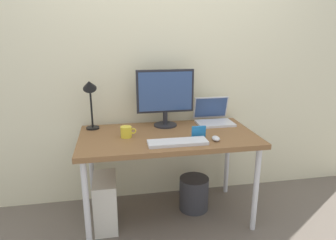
# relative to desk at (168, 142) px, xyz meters

# --- Properties ---
(ground_plane) EXTENTS (6.00, 6.00, 0.00)m
(ground_plane) POSITION_rel_desk_xyz_m (0.00, 0.00, -0.69)
(ground_plane) COLOR #665B51
(back_wall) EXTENTS (4.40, 0.04, 2.60)m
(back_wall) POSITION_rel_desk_xyz_m (0.00, 0.42, 0.61)
(back_wall) COLOR beige
(back_wall) RESTS_ON ground_plane
(desk) EXTENTS (1.41, 0.73, 0.75)m
(desk) POSITION_rel_desk_xyz_m (0.00, 0.00, 0.00)
(desk) COLOR brown
(desk) RESTS_ON ground_plane
(monitor) EXTENTS (0.49, 0.20, 0.49)m
(monitor) POSITION_rel_desk_xyz_m (0.02, 0.23, 0.34)
(monitor) COLOR #232328
(monitor) RESTS_ON desk
(laptop) EXTENTS (0.32, 0.28, 0.23)m
(laptop) POSITION_rel_desk_xyz_m (0.46, 0.25, 0.12)
(laptop) COLOR silver
(laptop) RESTS_ON desk
(desk_lamp) EXTENTS (0.11, 0.16, 0.45)m
(desk_lamp) POSITION_rel_desk_xyz_m (-0.60, 0.23, 0.38)
(desk_lamp) COLOR black
(desk_lamp) RESTS_ON desk
(keyboard) EXTENTS (0.44, 0.14, 0.02)m
(keyboard) POSITION_rel_desk_xyz_m (0.03, -0.22, 0.08)
(keyboard) COLOR silver
(keyboard) RESTS_ON desk
(mouse) EXTENTS (0.06, 0.09, 0.03)m
(mouse) POSITION_rel_desk_xyz_m (0.33, -0.21, 0.08)
(mouse) COLOR silver
(mouse) RESTS_ON desk
(coffee_mug) EXTENTS (0.12, 0.09, 0.09)m
(coffee_mug) POSITION_rel_desk_xyz_m (-0.33, -0.01, 0.11)
(coffee_mug) COLOR yellow
(coffee_mug) RESTS_ON desk
(photo_frame) EXTENTS (0.11, 0.02, 0.09)m
(photo_frame) POSITION_rel_desk_xyz_m (0.22, -0.12, 0.11)
(photo_frame) COLOR #1E72BF
(photo_frame) RESTS_ON desk
(computer_tower) EXTENTS (0.18, 0.36, 0.42)m
(computer_tower) POSITION_rel_desk_xyz_m (-0.52, -0.03, -0.48)
(computer_tower) COLOR silver
(computer_tower) RESTS_ON ground_plane
(wastebasket) EXTENTS (0.26, 0.26, 0.30)m
(wastebasket) POSITION_rel_desk_xyz_m (0.25, 0.07, -0.54)
(wastebasket) COLOR #333338
(wastebasket) RESTS_ON ground_plane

